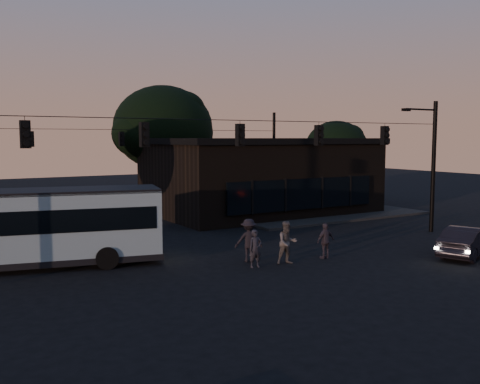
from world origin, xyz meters
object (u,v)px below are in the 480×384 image
building (260,175)px  pedestrian_a (255,249)px  bus (18,225)px  pedestrian_d (249,240)px  pedestrian_c (325,241)px  car (467,241)px  pedestrian_b (287,243)px

building → pedestrian_a: building is taller
bus → pedestrian_d: bearing=-10.3°
pedestrian_c → pedestrian_d: (-3.28, 1.29, 0.14)m
pedestrian_d → building: bearing=-103.5°
building → pedestrian_a: (-9.41, -13.89, -1.91)m
pedestrian_a → pedestrian_d: size_ratio=0.84×
bus → pedestrian_a: bus is taller
pedestrian_c → car: bearing=150.3°
building → pedestrian_b: bearing=-119.3°
car → pedestrian_b: bearing=49.3°
bus → pedestrian_c: (12.10, -5.18, -1.02)m
building → pedestrian_c: bearing=-112.3°
pedestrian_b → car: bearing=-9.5°
pedestrian_b → pedestrian_d: pedestrian_d is taller
pedestrian_a → pedestrian_b: size_ratio=0.86×
building → pedestrian_b: building is taller
pedestrian_c → pedestrian_d: bearing=-23.7°
pedestrian_c → pedestrian_d: size_ratio=0.86×
pedestrian_b → pedestrian_c: pedestrian_b is taller
bus → pedestrian_b: bus is taller
pedestrian_a → pedestrian_c: (3.61, -0.24, 0.01)m
pedestrian_d → pedestrian_b: bearing=154.7°
pedestrian_a → bus: bearing=155.4°
bus → pedestrian_b: (9.99, -5.14, -0.90)m
bus → pedestrian_c: size_ratio=7.35×
car → pedestrian_b: 8.53m
pedestrian_a → pedestrian_d: (0.33, 1.05, 0.15)m
pedestrian_c → pedestrian_b: bearing=-3.1°
pedestrian_d → bus: bearing=-2.0°
car → bus: bearing=45.8°
car → pedestrian_b: size_ratio=2.27×
car → pedestrian_b: (-7.96, 3.07, 0.24)m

